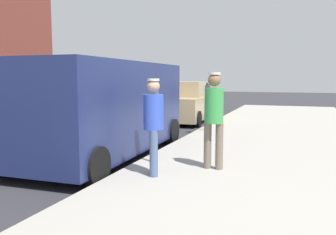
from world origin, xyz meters
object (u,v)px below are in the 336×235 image
parking_meter_near (153,110)px  parked_van (105,107)px  parked_sedan_ahead (186,103)px  pedestrian_in_blue (154,121)px  parking_meter_far (208,98)px  pedestrian_in_green (214,114)px

parking_meter_near → parked_van: 1.67m
parking_meter_near → parked_sedan_ahead: (-1.70, 7.68, -0.43)m
parking_meter_near → pedestrian_in_blue: size_ratio=0.92×
parked_van → pedestrian_in_blue: bearing=-40.3°
parked_van → parking_meter_near: bearing=-25.8°
parking_meter_far → pedestrian_in_green: size_ratio=0.87×
pedestrian_in_blue → pedestrian_in_green: bearing=41.1°
parking_meter_near → pedestrian_in_blue: pedestrian_in_blue is taller
parked_sedan_ahead → parking_meter_far: bearing=-62.1°
pedestrian_in_blue → parking_meter_far: bearing=93.7°
pedestrian_in_blue → parked_sedan_ahead: 8.77m
pedestrian_in_blue → parked_sedan_ahead: (-2.05, 8.52, -0.34)m
parking_meter_near → pedestrian_in_blue: bearing=-67.7°
parking_meter_far → parked_sedan_ahead: 3.66m
pedestrian_in_blue → parked_van: 2.42m
pedestrian_in_green → parked_sedan_ahead: pedestrian_in_green is taller
parked_van → parked_sedan_ahead: parked_van is taller
pedestrian_in_green → parked_van: bearing=163.4°
parking_meter_near → parking_meter_far: 4.47m
parking_meter_far → parked_sedan_ahead: size_ratio=0.34×
parking_meter_near → parked_sedan_ahead: parking_meter_near is taller
pedestrian_in_blue → parked_sedan_ahead: bearing=103.5°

